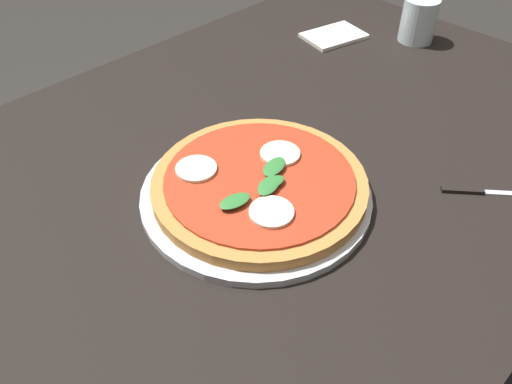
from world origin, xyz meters
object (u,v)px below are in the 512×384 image
Objects in this scene: pizza at (259,183)px; glass_cup at (419,20)px; serving_tray at (256,194)px; napkin at (334,36)px; dining_table at (259,209)px; knife at (486,192)px.

glass_cup is at bearing 10.89° from pizza.
serving_tray is 0.55m from napkin.
serving_tray is at bearing -138.86° from dining_table.
glass_cup reaches higher than dining_table.
pizza reaches higher than dining_table.
napkin is at bearing 130.87° from glass_cup.
knife is at bearing -58.23° from dining_table.
knife is (0.18, -0.29, 0.11)m from dining_table.
napkin reaches higher than knife.
glass_cup reaches higher than napkin.
dining_table is 9.60× the size of knife.
knife is 0.51m from glass_cup.
pizza is at bearing -169.11° from glass_cup.
pizza is at bearing -152.89° from napkin.
dining_table is 4.37× the size of pizza.
knife is at bearing -44.19° from pizza.
pizza is 3.42× the size of glass_cup.
serving_tray is 0.62m from glass_cup.
pizza is 0.34m from knife.
pizza is 0.55m from napkin.
dining_table is 0.57m from glass_cup.
dining_table is 14.94× the size of glass_cup.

